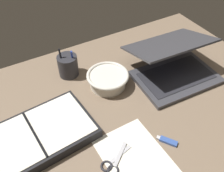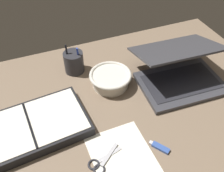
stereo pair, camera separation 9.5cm
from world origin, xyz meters
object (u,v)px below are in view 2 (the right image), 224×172
Objects in this scene: laptop at (179,71)px; scissors at (100,164)px; pen_cup at (74,62)px; bowl at (110,79)px; planner at (31,128)px.

laptop reaches higher than scissors.
pen_cup is 1.10× the size of scissors.
laptop is 28.93cm from bowl.
pen_cup is at bearing 44.14° from planner.
bowl is 0.43× the size of planner.
pen_cup reaches higher than planner.
laptop is at bearing -30.24° from pen_cup.
planner is (-34.56, -11.98, -1.43)cm from bowl.
planner is at bearing -173.33° from laptop.
laptop is 2.05× the size of bowl.
bowl is at bearing 14.25° from planner.
planner is at bearing -160.87° from bowl.
laptop is at bearing -1.40° from planner.
laptop is 0.88× the size of planner.
laptop is 50.94cm from scissors.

